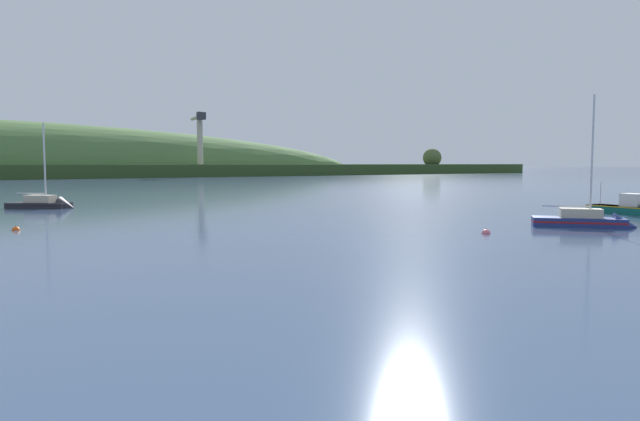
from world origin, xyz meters
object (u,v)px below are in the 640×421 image
mooring_buoy_far_upstream (16,230)px  dockside_crane (200,145)px  sailboat_near_mooring (589,224)px  mooring_buoy_off_fishing_boat (486,234)px  sailboat_midwater_white (47,206)px  fishing_boat_moored (626,210)px

mooring_buoy_far_upstream → dockside_crane: bearing=65.4°
sailboat_near_mooring → mooring_buoy_far_upstream: sailboat_near_mooring is taller
dockside_crane → sailboat_near_mooring: dockside_crane is taller
sailboat_near_mooring → mooring_buoy_off_fishing_boat: sailboat_near_mooring is taller
dockside_crane → mooring_buoy_off_fishing_boat: dockside_crane is taller
dockside_crane → sailboat_midwater_white: (-60.37, -121.40, -10.25)m
sailboat_midwater_white → mooring_buoy_off_fishing_boat: size_ratio=14.99×
dockside_crane → sailboat_near_mooring: size_ratio=2.14×
sailboat_near_mooring → mooring_buoy_off_fishing_boat: size_ratio=15.74×
sailboat_midwater_white → fishing_boat_moored: (41.32, -33.52, 0.22)m
mooring_buoy_off_fishing_boat → dockside_crane: bearing=75.8°
sailboat_near_mooring → dockside_crane: bearing=126.6°
mooring_buoy_far_upstream → mooring_buoy_off_fishing_boat: bearing=-35.3°
sailboat_midwater_white → mooring_buoy_off_fishing_boat: 42.26m
dockside_crane → mooring_buoy_far_upstream: dockside_crane is taller
mooring_buoy_off_fishing_boat → mooring_buoy_far_upstream: mooring_buoy_off_fishing_boat is taller
mooring_buoy_off_fishing_boat → mooring_buoy_far_upstream: (-24.50, 17.35, 0.00)m
sailboat_near_mooring → sailboat_midwater_white: sailboat_near_mooring is taller
fishing_boat_moored → sailboat_near_mooring: bearing=-67.7°
fishing_boat_moored → mooring_buoy_off_fishing_boat: (-21.04, -3.56, -0.38)m
dockside_crane → fishing_boat_moored: bearing=-178.8°
sailboat_near_mooring → fishing_boat_moored: (12.11, 4.59, 0.16)m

